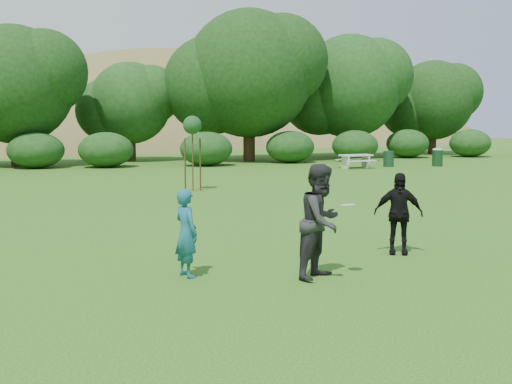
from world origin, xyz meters
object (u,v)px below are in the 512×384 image
(trash_can_lidded, at_px, (437,157))
(trash_can_near, at_px, (389,159))
(player_grey, at_px, (321,221))
(player_black, at_px, (398,213))
(picnic_table, at_px, (356,159))
(player_teal, at_px, (186,233))
(sapling, at_px, (192,127))

(trash_can_lidded, bearing_deg, trash_can_near, 164.95)
(player_grey, bearing_deg, player_black, -6.13)
(player_grey, height_order, trash_can_lidded, player_grey)
(player_grey, height_order, picnic_table, player_grey)
(player_grey, bearing_deg, player_teal, 123.77)
(player_teal, xyz_separation_m, trash_can_near, (17.93, 20.09, -0.32))
(player_grey, distance_m, picnic_table, 24.80)
(player_black, relative_size, picnic_table, 0.93)
(player_black, distance_m, picnic_table, 22.58)
(sapling, relative_size, picnic_table, 1.58)
(player_teal, distance_m, trash_can_near, 26.93)
(trash_can_lidded, bearing_deg, sapling, -158.32)
(picnic_table, bearing_deg, sapling, -148.30)
(player_teal, bearing_deg, trash_can_near, -54.98)
(player_black, bearing_deg, player_teal, -146.32)
(player_grey, relative_size, trash_can_near, 2.21)
(picnic_table, bearing_deg, player_grey, -122.93)
(player_teal, xyz_separation_m, player_grey, (2.13, -0.98, 0.22))
(player_black, xyz_separation_m, picnic_table, (11.09, 19.67, -0.32))
(trash_can_near, bearing_deg, picnic_table, -173.77)
(sapling, bearing_deg, player_teal, -107.63)
(player_teal, relative_size, trash_can_near, 1.72)
(player_grey, distance_m, trash_can_lidded, 27.56)
(player_teal, height_order, picnic_table, player_teal)
(player_teal, height_order, player_black, player_black)
(player_grey, xyz_separation_m, player_black, (2.39, 1.14, -0.16))
(player_teal, distance_m, player_black, 4.53)
(player_grey, xyz_separation_m, picnic_table, (13.48, 20.81, -0.47))
(player_black, xyz_separation_m, sapling, (-0.49, 12.52, 1.59))
(trash_can_near, relative_size, picnic_table, 0.50)
(trash_can_near, bearing_deg, player_black, -123.94)
(player_teal, height_order, player_grey, player_grey)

